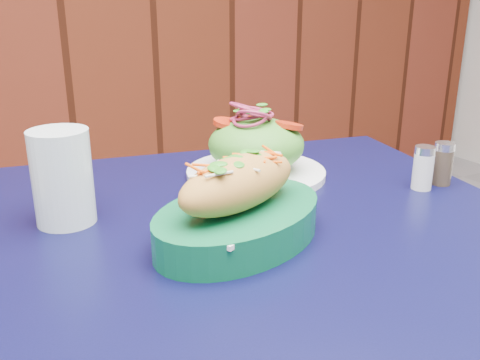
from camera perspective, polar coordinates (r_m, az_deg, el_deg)
cafe_table at (r=0.75m, az=1.67°, el=-11.56°), size 0.95×0.95×0.75m
banh_mi_basket at (r=0.67m, az=-0.13°, el=-2.88°), size 0.30×0.25×0.12m
salad_plate at (r=0.91m, az=1.73°, el=3.30°), size 0.24×0.24×0.13m
water_glass at (r=0.76m, az=-18.42°, el=0.28°), size 0.08×0.08×0.13m
salt_shaker at (r=0.90m, az=18.95°, el=1.24°), size 0.03×0.03×0.07m
pepper_shaker at (r=0.94m, az=20.81°, el=1.64°), size 0.03×0.03×0.07m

